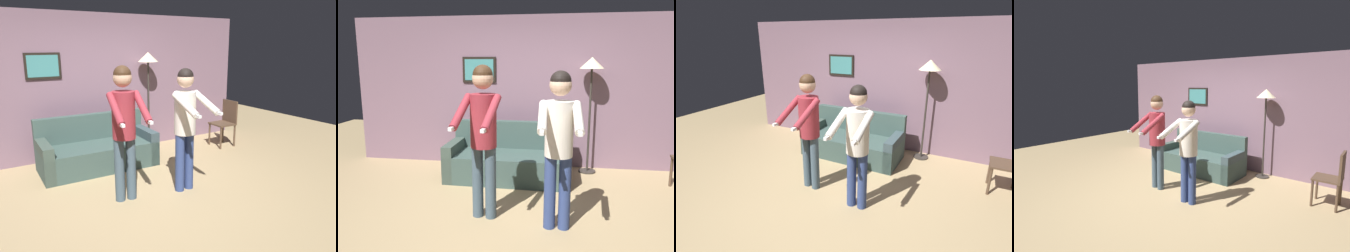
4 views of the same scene
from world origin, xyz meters
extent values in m
plane|color=tan|center=(0.00, 0.00, 0.00)|extent=(12.00, 12.00, 0.00)
cube|color=slate|center=(0.00, 2.14, 1.30)|extent=(6.40, 0.06, 2.60)
cube|color=black|center=(-0.92, 2.09, 1.69)|extent=(0.59, 0.02, 0.44)
cube|color=teal|center=(-0.92, 2.08, 1.69)|extent=(0.51, 0.01, 0.36)
cube|color=#374C47|center=(-0.30, 1.34, 0.21)|extent=(1.91, 0.88, 0.42)
cube|color=#374C47|center=(-0.29, 1.70, 0.65)|extent=(1.90, 0.17, 0.45)
cube|color=#394A41|center=(-1.17, 1.36, 0.29)|extent=(0.17, 0.85, 0.58)
cube|color=#35454A|center=(0.57, 1.33, 0.29)|extent=(0.17, 0.85, 0.58)
cylinder|color=#332D28|center=(0.97, 1.88, 0.01)|extent=(0.28, 0.28, 0.02)
cylinder|color=#332D28|center=(0.97, 1.88, 0.87)|extent=(0.04, 0.04, 1.70)
cone|color=#F9EAB7|center=(0.97, 1.88, 1.81)|extent=(0.39, 0.39, 0.18)
cylinder|color=#3D505E|center=(-0.48, 0.03, 0.43)|extent=(0.13, 0.13, 0.86)
cylinder|color=#3D505E|center=(-0.32, 0.02, 0.43)|extent=(0.13, 0.13, 0.86)
cylinder|color=maroon|center=(-0.40, 0.03, 1.17)|extent=(0.30, 0.30, 0.61)
sphere|color=tan|center=(-0.40, 0.03, 1.64)|extent=(0.24, 0.24, 0.24)
sphere|color=#382314|center=(-0.40, 0.03, 1.68)|extent=(0.23, 0.23, 0.23)
cylinder|color=maroon|center=(-0.59, -0.18, 1.30)|extent=(0.15, 0.51, 0.36)
cube|color=white|center=(-0.62, -0.41, 1.16)|extent=(0.06, 0.15, 0.04)
cylinder|color=maroon|center=(-0.25, -0.22, 1.30)|extent=(0.15, 0.51, 0.36)
cube|color=white|center=(-0.28, -0.45, 1.16)|extent=(0.06, 0.15, 0.04)
cylinder|color=navy|center=(0.37, -0.12, 0.42)|extent=(0.13, 0.13, 0.83)
cylinder|color=navy|center=(0.53, -0.12, 0.42)|extent=(0.13, 0.13, 0.83)
cylinder|color=silver|center=(0.45, -0.12, 1.13)|extent=(0.30, 0.30, 0.59)
sphere|color=#D8AD8E|center=(0.45, -0.12, 1.59)|extent=(0.23, 0.23, 0.23)
sphere|color=black|center=(0.45, -0.12, 1.63)|extent=(0.22, 0.22, 0.22)
cylinder|color=silver|center=(0.29, -0.37, 1.29)|extent=(0.10, 0.52, 0.28)
cube|color=white|center=(0.29, -0.61, 1.19)|extent=(0.04, 0.15, 0.04)
cylinder|color=silver|center=(0.63, -0.36, 1.29)|extent=(0.10, 0.52, 0.28)
cube|color=white|center=(0.63, -0.60, 1.19)|extent=(0.04, 0.15, 0.04)
cylinder|color=#4C3828|center=(2.13, 1.39, 0.23)|extent=(0.04, 0.04, 0.45)
camera|label=1|loc=(-2.06, -3.74, 2.05)|focal=35.00mm
camera|label=2|loc=(0.40, -3.54, 1.82)|focal=35.00mm
camera|label=3|loc=(1.71, -3.03, 2.31)|focal=28.00mm
camera|label=4|loc=(2.99, -3.49, 1.99)|focal=28.00mm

